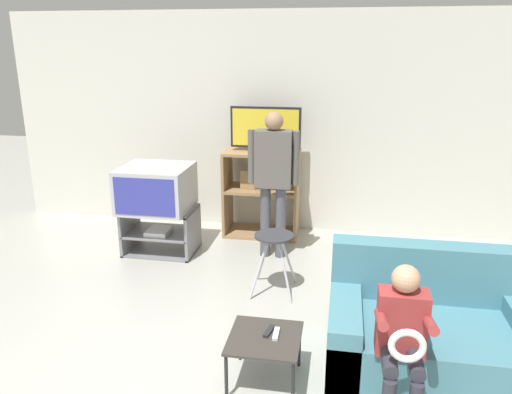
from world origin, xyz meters
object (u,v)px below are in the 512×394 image
television_main (156,188)px  television_flat (266,130)px  remote_control_white (276,334)px  folding_stool (274,244)px  couch (431,334)px  tv_stand (161,230)px  person_seated_child (403,333)px  person_standing_adult (274,171)px  remote_control_black (269,331)px  snack_table (265,342)px  media_shelf (262,193)px

television_main → television_flat: 1.41m
television_main → remote_control_white: (1.58, -1.98, -0.38)m
television_flat → remote_control_white: bearing=-79.4°
folding_stool → couch: couch is taller
tv_stand → television_main: television_main is taller
remote_control_white → person_seated_child: 0.84m
tv_stand → remote_control_white: bearing=-51.9°
television_main → couch: 3.14m
television_main → couch: television_main is taller
person_standing_adult → person_seated_child: bearing=-64.0°
remote_control_black → person_seated_child: size_ratio=0.15×
television_main → snack_table: (1.51, -2.01, -0.42)m
media_shelf → couch: bearing=-56.0°
tv_stand → snack_table: bearing=-53.7°
couch → snack_table: bearing=-162.2°
tv_stand → media_shelf: (1.01, 0.72, 0.28)m
television_flat → remote_control_black: 2.88m
person_standing_adult → television_main: bearing=-175.4°
remote_control_black → tv_stand: bearing=139.2°
person_seated_child → person_standing_adult: bearing=116.0°
snack_table → person_standing_adult: size_ratio=0.31×
tv_stand → television_main: 0.49m
person_seated_child → folding_stool: bearing=123.7°
media_shelf → couch: 2.88m
folding_stool → snack_table: bearing=-84.6°
television_main → media_shelf: 1.28m
remote_control_white → person_seated_child: bearing=-14.3°
remote_control_black → television_main: bearing=139.7°
media_shelf → person_seated_child: media_shelf is taller
television_main → couch: bearing=-32.0°
person_standing_adult → media_shelf: bearing=109.9°
media_shelf → television_main: bearing=-144.7°
tv_stand → folding_stool: size_ratio=1.35×
folding_stool → person_seated_child: person_seated_child is taller
person_standing_adult → television_flat: bearing=106.3°
remote_control_black → couch: (1.11, 0.31, -0.09)m
television_flat → person_standing_adult: person_standing_adult is taller
remote_control_black → couch: couch is taller
television_flat → remote_control_black: television_flat is taller
television_main → person_seated_child: (2.36, -2.17, -0.17)m
media_shelf → folding_stool: bearing=-76.1°
snack_table → person_seated_child: bearing=-10.3°
tv_stand → person_seated_child: size_ratio=0.78×
folding_stool → snack_table: (0.12, -1.32, -0.15)m
television_flat → snack_table: bearing=-81.0°
television_flat → person_seated_child: television_flat is taller
folding_stool → television_main: bearing=153.3°
tv_stand → television_main: bearing=-158.0°
television_flat → remote_control_white: size_ratio=5.65×
couch → person_seated_child: 0.66m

